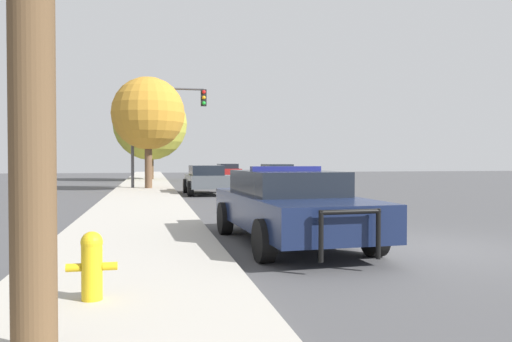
{
  "coord_description": "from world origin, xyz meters",
  "views": [
    {
      "loc": [
        -4.8,
        -8.17,
        1.61
      ],
      "look_at": [
        -0.69,
        11.22,
        1.16
      ],
      "focal_mm": 35.0,
      "sensor_mm": 36.0,
      "label": 1
    }
  ],
  "objects_px": {
    "tree_sidewalk_mid": "(148,114)",
    "tree_sidewalk_far": "(150,124)",
    "fire_hydrant": "(92,263)",
    "car_background_oncoming": "(278,174)",
    "police_car": "(289,204)",
    "car_background_midblock": "(206,179)",
    "traffic_light": "(162,115)",
    "car_background_distant": "(227,170)"
  },
  "relations": [
    {
      "from": "police_car",
      "to": "tree_sidewalk_far",
      "type": "bearing_deg",
      "value": -87.89
    },
    {
      "from": "car_background_distant",
      "to": "car_background_midblock",
      "type": "bearing_deg",
      "value": -101.87
    },
    {
      "from": "car_background_midblock",
      "to": "tree_sidewalk_far",
      "type": "relative_size",
      "value": 0.57
    },
    {
      "from": "fire_hydrant",
      "to": "tree_sidewalk_far",
      "type": "height_order",
      "value": "tree_sidewalk_far"
    },
    {
      "from": "car_background_distant",
      "to": "fire_hydrant",
      "type": "bearing_deg",
      "value": -101.28
    },
    {
      "from": "fire_hydrant",
      "to": "car_background_midblock",
      "type": "distance_m",
      "value": 17.87
    },
    {
      "from": "tree_sidewalk_far",
      "to": "car_background_midblock",
      "type": "bearing_deg",
      "value": -80.91
    },
    {
      "from": "fire_hydrant",
      "to": "tree_sidewalk_far",
      "type": "xyz_separation_m",
      "value": [
        0.6,
        33.25,
        3.84
      ]
    },
    {
      "from": "police_car",
      "to": "car_background_oncoming",
      "type": "relative_size",
      "value": 1.15
    },
    {
      "from": "car_background_oncoming",
      "to": "car_background_distant",
      "type": "relative_size",
      "value": 0.99
    },
    {
      "from": "traffic_light",
      "to": "car_background_distant",
      "type": "height_order",
      "value": "traffic_light"
    },
    {
      "from": "tree_sidewalk_mid",
      "to": "tree_sidewalk_far",
      "type": "height_order",
      "value": "tree_sidewalk_far"
    },
    {
      "from": "tree_sidewalk_mid",
      "to": "car_background_midblock",
      "type": "bearing_deg",
      "value": -53.87
    },
    {
      "from": "car_background_oncoming",
      "to": "car_background_distant",
      "type": "xyz_separation_m",
      "value": [
        -0.84,
        14.77,
        -0.05
      ]
    },
    {
      "from": "police_car",
      "to": "traffic_light",
      "type": "relative_size",
      "value": 0.96
    },
    {
      "from": "fire_hydrant",
      "to": "tree_sidewalk_far",
      "type": "relative_size",
      "value": 0.1
    },
    {
      "from": "car_background_distant",
      "to": "tree_sidewalk_far",
      "type": "xyz_separation_m",
      "value": [
        -6.72,
        -5.39,
        3.67
      ]
    },
    {
      "from": "police_car",
      "to": "car_background_distant",
      "type": "bearing_deg",
      "value": -99.67
    },
    {
      "from": "car_background_distant",
      "to": "tree_sidewalk_far",
      "type": "bearing_deg",
      "value": -141.83
    },
    {
      "from": "car_background_midblock",
      "to": "car_background_distant",
      "type": "bearing_deg",
      "value": 78.07
    },
    {
      "from": "traffic_light",
      "to": "car_background_midblock",
      "type": "relative_size",
      "value": 1.38
    },
    {
      "from": "car_background_midblock",
      "to": "tree_sidewalk_mid",
      "type": "distance_m",
      "value": 5.51
    },
    {
      "from": "car_background_midblock",
      "to": "fire_hydrant",
      "type": "bearing_deg",
      "value": -100.62
    },
    {
      "from": "police_car",
      "to": "tree_sidewalk_mid",
      "type": "height_order",
      "value": "tree_sidewalk_mid"
    },
    {
      "from": "traffic_light",
      "to": "car_background_distant",
      "type": "bearing_deg",
      "value": 70.13
    },
    {
      "from": "police_car",
      "to": "fire_hydrant",
      "type": "relative_size",
      "value": 7.21
    },
    {
      "from": "car_background_distant",
      "to": "tree_sidewalk_mid",
      "type": "relative_size",
      "value": 0.79
    },
    {
      "from": "police_car",
      "to": "car_background_distant",
      "type": "relative_size",
      "value": 1.14
    },
    {
      "from": "traffic_light",
      "to": "car_background_oncoming",
      "type": "height_order",
      "value": "traffic_light"
    },
    {
      "from": "traffic_light",
      "to": "tree_sidewalk_mid",
      "type": "relative_size",
      "value": 0.94
    },
    {
      "from": "police_car",
      "to": "tree_sidewalk_far",
      "type": "xyz_separation_m",
      "value": [
        -2.61,
        29.5,
        3.6
      ]
    },
    {
      "from": "traffic_light",
      "to": "car_background_midblock",
      "type": "distance_m",
      "value": 5.6
    },
    {
      "from": "traffic_light",
      "to": "car_background_oncoming",
      "type": "relative_size",
      "value": 1.21
    },
    {
      "from": "tree_sidewalk_mid",
      "to": "tree_sidewalk_far",
      "type": "xyz_separation_m",
      "value": [
        0.1,
        12.09,
        0.34
      ]
    },
    {
      "from": "traffic_light",
      "to": "car_background_distant",
      "type": "relative_size",
      "value": 1.19
    },
    {
      "from": "car_background_oncoming",
      "to": "tree_sidewalk_mid",
      "type": "height_order",
      "value": "tree_sidewalk_mid"
    },
    {
      "from": "car_background_oncoming",
      "to": "car_background_midblock",
      "type": "bearing_deg",
      "value": 50.4
    },
    {
      "from": "car_background_distant",
      "to": "tree_sidewalk_far",
      "type": "height_order",
      "value": "tree_sidewalk_far"
    },
    {
      "from": "car_background_midblock",
      "to": "traffic_light",
      "type": "bearing_deg",
      "value": 113.95
    },
    {
      "from": "car_background_midblock",
      "to": "tree_sidewalk_far",
      "type": "height_order",
      "value": "tree_sidewalk_far"
    },
    {
      "from": "fire_hydrant",
      "to": "car_background_distant",
      "type": "relative_size",
      "value": 0.16
    },
    {
      "from": "car_background_oncoming",
      "to": "tree_sidewalk_mid",
      "type": "bearing_deg",
      "value": 18.71
    }
  ]
}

